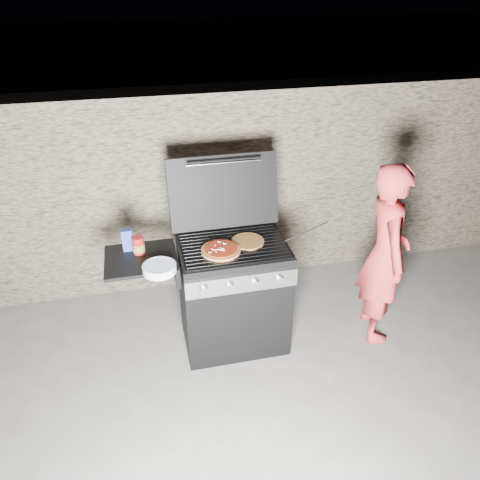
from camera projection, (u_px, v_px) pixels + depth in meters
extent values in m
plane|color=#5B5854|center=(234.00, 339.00, 3.88)|extent=(50.00, 50.00, 0.00)
cube|color=#7B6956|center=(209.00, 188.00, 4.30)|extent=(8.00, 0.35, 1.80)
cylinder|color=#BE903F|center=(248.00, 241.00, 3.45)|extent=(0.31, 0.31, 0.01)
cylinder|color=maroon|center=(138.00, 245.00, 3.31)|extent=(0.09, 0.09, 0.13)
cube|color=navy|center=(128.00, 240.00, 3.34)|extent=(0.08, 0.05, 0.17)
cylinder|color=white|center=(159.00, 268.00, 3.13)|extent=(0.28, 0.28, 0.05)
imported|color=red|center=(385.00, 254.00, 3.61)|extent=(0.46, 0.61, 1.50)
cylinder|color=black|center=(307.00, 232.00, 3.50)|extent=(0.37, 0.10, 0.08)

